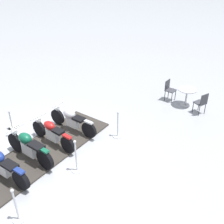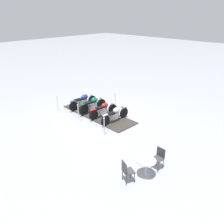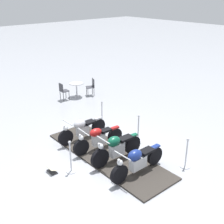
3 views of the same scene
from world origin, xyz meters
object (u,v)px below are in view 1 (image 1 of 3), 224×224
Objects in this scene: stanchion_left_mid at (76,162)px; stanchion_left_rear at (17,210)px; motorcycle_navy at (1,165)px; info_placard at (13,126)px; stanchion_right_mid at (13,129)px; cafe_table at (187,93)px; cafe_chair_across_table at (201,102)px; motorcycle_chrome at (71,119)px; motorcycle_forest at (29,146)px; motorcycle_maroon at (52,133)px; cafe_chair_near_table at (169,89)px; stanchion_left_front at (118,129)px.

stanchion_left_rear is at bearing 178.69° from stanchion_left_mid.
info_placard is (1.90, 1.93, -0.45)m from motorcycle_navy.
motorcycle_navy reaches higher than info_placard.
cafe_table is at bearing -36.79° from stanchion_right_mid.
stanchion_left_rear is 1.14× the size of cafe_chair_across_table.
motorcycle_chrome is 1.03× the size of motorcycle_forest.
motorcycle_chrome is 1.04× the size of motorcycle_maroon.
motorcycle_chrome reaches higher than cafe_table.
cafe_chair_across_table reaches higher than cafe_chair_near_table.
motorcycle_maroon is at bearing -72.53° from stanchion_right_mid.
stanchion_left_mid is at bearing 93.68° from cafe_chair_across_table.
stanchion_left_rear is 1.15× the size of cafe_chair_near_table.
motorcycle_maroon is (-1.00, 0.01, -0.02)m from motorcycle_chrome.
motorcycle_chrome reaches higher than info_placard.
stanchion_right_mid is (-2.14, 3.08, 0.04)m from stanchion_left_front.
stanchion_left_mid reaches higher than info_placard.
cafe_chair_across_table is (5.89, -3.53, -0.01)m from motorcycle_forest.
stanchion_left_front is at bearing -118.15° from motorcycle_forest.
motorcycle_chrome is 4.69m from cafe_chair_near_table.
cafe_chair_across_table is (3.22, -1.93, 0.23)m from stanchion_left_front.
stanchion_left_front is at bearing -92.08° from cafe_chair_near_table.
motorcycle_forest is 1.97× the size of stanchion_left_rear.
cafe_chair_across_table is (-0.38, -1.57, -0.01)m from cafe_chair_near_table.
motorcycle_navy is 7.54m from cafe_chair_near_table.
stanchion_left_rear is (-3.75, -1.48, -0.19)m from motorcycle_chrome.
stanchion_left_rear is 8.04m from cafe_chair_near_table.
motorcycle_maroon reaches higher than cafe_chair_across_table.
stanchion_left_mid reaches higher than motorcycle_forest.
motorcycle_maroon is 1.98× the size of stanchion_left_front.
cafe_chair_across_table is at bearing -43.06° from stanchion_right_mid.
motorcycle_maroon is at bearing 90.28° from motorcycle_chrome.
info_placard is (0.44, 3.52, -0.28)m from stanchion_left_mid.
motorcycle_forest is 6.82m from cafe_table.
cafe_chair_across_table is at bearing -116.68° from motorcycle_navy.
motorcycle_chrome is 2.17m from stanchion_left_mid.
cafe_table is (5.32, -4.74, 0.52)m from info_placard.
motorcycle_maroon is 0.99× the size of motorcycle_forest.
stanchion_left_mid reaches higher than stanchion_left_rear.
stanchion_left_mid is at bearing -136.60° from motorcycle_navy.
motorcycle_maroon is 2.32m from stanchion_left_front.
motorcycle_navy is (-1.00, 0.03, -0.03)m from motorcycle_forest.
stanchion_right_mid is 7.34m from cafe_chair_across_table.
stanchion_right_mid is at bearing -117.35° from cafe_chair_near_table.
stanchion_left_front is (0.67, -1.58, -0.21)m from motorcycle_chrome.
motorcycle_maroon is at bearing -90.63° from motorcycle_navy.
cafe_table is (5.69, -4.25, 0.23)m from stanchion_right_mid.
motorcycle_forest is at bearing 94.17° from motorcycle_maroon.
motorcycle_forest reaches higher than info_placard.
cafe_chair_near_table is at bearing -30.90° from stanchion_right_mid.
stanchion_left_rear reaches higher than motorcycle_maroon.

